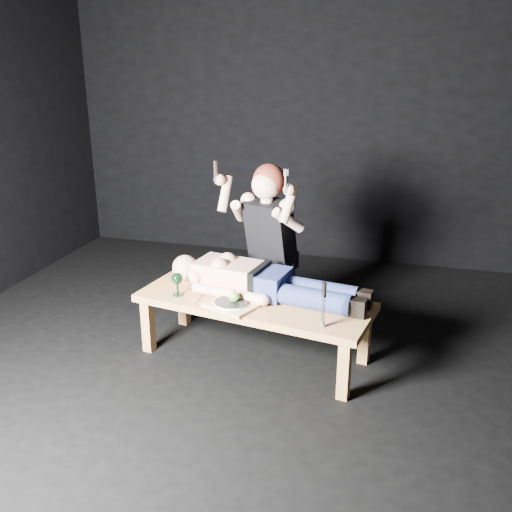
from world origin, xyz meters
name	(u,v)px	position (x,y,z in m)	size (l,w,h in m)	color
ground	(240,372)	(0.00, 0.00, 0.00)	(5.00, 5.00, 0.00)	black
back_wall	(311,113)	(0.00, 2.50, 1.50)	(5.00, 5.00, 0.00)	black
table	(254,328)	(0.04, 0.23, 0.23)	(1.63, 0.61, 0.45)	tan
lying_man	(266,279)	(0.10, 0.33, 0.57)	(1.52, 0.46, 0.25)	#E7B094
kneeling_woman	(276,245)	(0.06, 0.77, 0.68)	(0.72, 0.81, 1.36)	black
serving_tray	(231,305)	(-0.08, 0.07, 0.46)	(0.33, 0.24, 0.02)	tan
plate	(231,303)	(-0.08, 0.07, 0.48)	(0.22, 0.22, 0.02)	white
apple	(234,297)	(-0.06, 0.08, 0.52)	(0.07, 0.07, 0.07)	#6DAC30
goblet	(177,284)	(-0.50, 0.15, 0.53)	(0.08, 0.08, 0.17)	black
fork_flat	(198,298)	(-0.34, 0.14, 0.45)	(0.02, 0.17, 0.01)	#B2B2B7
knife_flat	(252,309)	(0.07, 0.06, 0.45)	(0.02, 0.17, 0.01)	#B2B2B7
spoon_flat	(258,304)	(0.09, 0.15, 0.45)	(0.02, 0.17, 0.01)	#B2B2B7
carving_knife	(323,305)	(0.57, -0.07, 0.60)	(0.04, 0.04, 0.30)	#B2B2B7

